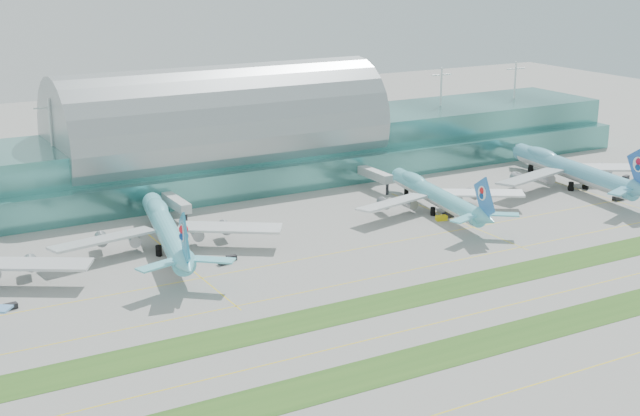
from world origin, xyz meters
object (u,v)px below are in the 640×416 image
airliner_c (435,194)px  airliner_d (571,169)px  terminal (221,145)px  airliner_b (166,229)px

airliner_c → airliner_d: airliner_d is taller
terminal → airliner_c: bearing=-56.2°
airliner_b → airliner_c: size_ratio=1.09×
terminal → airliner_b: terminal is taller
airliner_d → airliner_c: bearing=-171.1°
airliner_b → airliner_d: bearing=9.9°
airliner_b → airliner_d: 152.00m
terminal → airliner_d: 127.38m
airliner_b → airliner_c: airliner_b is taller
airliner_c → airliner_d: bearing=10.0°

